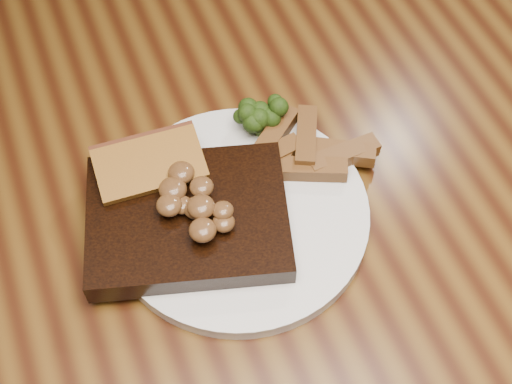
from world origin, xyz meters
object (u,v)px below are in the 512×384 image
at_px(plate, 239,215).
at_px(potato_wedges, 298,169).
at_px(steak, 188,219).
at_px(chair_far, 97,12).
at_px(garlic_bread, 153,178).
at_px(dining_table, 243,246).

relative_size(plate, potato_wedges, 2.56).
xyz_separation_m(steak, potato_wedges, (0.12, 0.02, -0.00)).
xyz_separation_m(chair_far, garlic_bread, (-0.04, -0.58, 0.29)).
xyz_separation_m(dining_table, chair_far, (-0.04, 0.62, -0.18)).
xyz_separation_m(dining_table, garlic_bread, (-0.08, 0.04, 0.12)).
bearing_deg(dining_table, chair_far, 93.35).
distance_m(chair_far, plate, 0.70).
height_order(dining_table, potato_wedges, potato_wedges).
xyz_separation_m(dining_table, potato_wedges, (0.06, 0.00, 0.12)).
xyz_separation_m(chair_far, plate, (0.03, -0.64, 0.28)).
bearing_deg(plate, chair_far, 92.46).
height_order(garlic_bread, potato_wedges, potato_wedges).
relative_size(dining_table, plate, 6.28).
relative_size(chair_far, garlic_bread, 8.50).
height_order(plate, garlic_bread, garlic_bread).
relative_size(garlic_bread, potato_wedges, 1.04).
bearing_deg(chair_far, potato_wedges, 113.79).
bearing_deg(chair_far, garlic_bread, 100.85).
distance_m(dining_table, chair_far, 0.65).
height_order(steak, potato_wedges, steak).
height_order(dining_table, plate, plate).
distance_m(plate, potato_wedges, 0.07).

